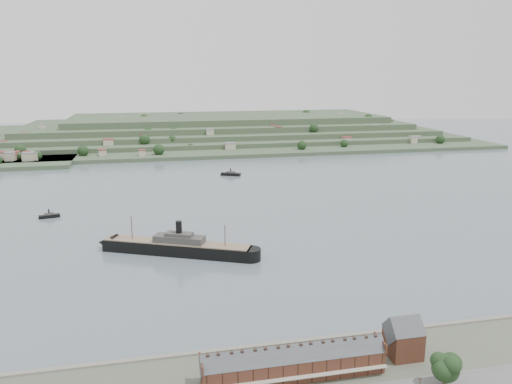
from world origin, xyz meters
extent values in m
plane|color=slate|center=(0.00, 0.00, 0.00)|extent=(1400.00, 1400.00, 0.00)
cube|color=gray|center=(0.00, -149.00, 1.30)|extent=(220.00, 2.00, 2.60)
cube|color=#4D2A1B|center=(-10.00, -168.00, 5.50)|extent=(55.00, 8.00, 7.00)
cube|color=#3E4046|center=(-10.00, -168.00, 9.00)|extent=(55.60, 8.15, 8.15)
cube|color=#AAA797|center=(-10.00, -172.80, 5.00)|extent=(55.00, 1.60, 0.25)
cube|color=#4D2A1B|center=(-37.50, -168.00, 10.00)|extent=(0.50, 8.40, 3.00)
cube|color=#4D2A1B|center=(17.50, -168.00, 10.00)|extent=(0.50, 8.40, 3.00)
cube|color=#2F201A|center=(-32.00, -168.00, 11.40)|extent=(0.90, 1.40, 3.20)
cube|color=#2F201A|center=(-26.50, -168.00, 11.40)|extent=(0.90, 1.40, 3.20)
cube|color=#2F201A|center=(-12.75, -168.00, 11.40)|extent=(0.90, 1.40, 3.20)
cube|color=#2F201A|center=(-7.25, -168.00, 11.40)|extent=(0.90, 1.40, 3.20)
cube|color=#2F201A|center=(6.50, -168.00, 11.40)|extent=(0.90, 1.40, 3.20)
cube|color=#2F201A|center=(12.00, -168.00, 11.40)|extent=(0.90, 1.40, 3.20)
cube|color=#4D2A1B|center=(27.50, -164.00, 6.50)|extent=(10.00, 10.00, 9.00)
cube|color=#3E4046|center=(27.50, -164.00, 11.00)|extent=(10.40, 10.18, 10.18)
cube|color=#395236|center=(0.00, 360.00, 2.00)|extent=(760.00, 260.00, 4.00)
cube|color=#395236|center=(20.00, 385.00, 6.50)|extent=(680.00, 220.00, 5.00)
cube|color=#395236|center=(35.00, 400.00, 12.00)|extent=(600.00, 200.00, 6.00)
cube|color=#395236|center=(50.00, 415.00, 18.50)|extent=(520.00, 180.00, 7.00)
cube|color=#395236|center=(65.00, 430.00, 26.00)|extent=(440.00, 160.00, 8.00)
cube|color=black|center=(-37.60, -50.25, 3.03)|extent=(74.98, 42.16, 6.05)
cone|color=black|center=(-72.91, -33.87, 3.03)|extent=(13.78, 13.78, 10.38)
cylinder|color=black|center=(-2.29, -66.62, 3.03)|extent=(10.38, 10.38, 6.05)
cube|color=#7D6953|center=(-37.60, -50.25, 6.31)|extent=(73.05, 40.65, 0.52)
cube|color=#403D3B|center=(-36.03, -50.98, 8.22)|extent=(26.81, 17.98, 3.46)
cube|color=#403D3B|center=(-36.03, -50.98, 10.55)|extent=(15.10, 11.31, 2.16)
cylinder|color=black|center=(-36.03, -50.98, 13.84)|extent=(3.11, 3.11, 7.78)
cylinder|color=#472D21|center=(-59.57, -40.06, 12.11)|extent=(0.43, 0.43, 13.84)
cylinder|color=#472D21|center=(-14.06, -61.16, 11.24)|extent=(0.43, 0.43, 12.11)
cube|color=black|center=(-113.32, 33.37, 1.02)|extent=(13.23, 6.22, 2.05)
cube|color=#403D3B|center=(-113.32, 33.37, 2.56)|extent=(6.22, 3.96, 1.53)
cylinder|color=black|center=(-113.32, 33.37, 4.26)|extent=(0.85, 0.85, 2.98)
cube|color=black|center=(22.44, 141.72, 1.18)|extent=(18.17, 11.86, 2.36)
cube|color=#403D3B|center=(22.44, 141.72, 2.96)|extent=(8.89, 6.90, 1.77)
cylinder|color=black|center=(22.44, 141.72, 4.93)|extent=(0.99, 0.99, 3.45)
cylinder|color=#472D21|center=(30.98, -182.11, 4.20)|extent=(1.06, 1.06, 4.41)
sphere|color=black|center=(30.98, -182.11, 8.17)|extent=(7.94, 7.94, 7.94)
sphere|color=black|center=(33.19, -181.23, 9.06)|extent=(6.17, 6.17, 6.17)
sphere|color=black|center=(29.22, -183.43, 8.61)|extent=(5.64, 5.64, 5.64)
sphere|color=black|center=(31.42, -184.05, 10.38)|extent=(5.29, 5.29, 5.29)
camera|label=1|loc=(-49.03, -294.48, 90.58)|focal=35.00mm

